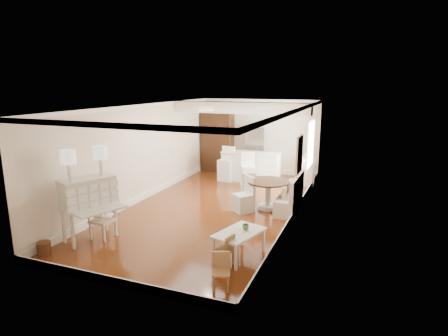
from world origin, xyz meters
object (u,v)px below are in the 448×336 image
Objects in this scene: breakfast_counter at (251,167)px; bar_stool_left at (226,164)px; wicker_basket at (44,248)px; slip_chair_far at (248,185)px; dining_table at (268,195)px; pantry_cabinet at (217,142)px; kids_chair_c at (221,271)px; kids_table at (239,244)px; slip_chair_near at (243,194)px; bar_stool_right at (248,170)px; sideboard at (307,171)px; gustavian_armchair at (102,220)px; fridge at (264,151)px; kids_chair_b at (232,249)px; secretary_bureau at (89,209)px; kids_chair_a at (224,250)px.

breakfast_counter is 0.87m from bar_stool_left.
slip_chair_far is at bearing 62.21° from wicker_basket.
pantry_cabinet is (-3.03, 3.77, 0.75)m from dining_table.
kids_chair_c is 0.27× the size of pantry_cabinet.
kids_table is (3.70, 1.33, 0.13)m from wicker_basket.
bar_stool_right is (-0.60, 2.35, 0.10)m from slip_chair_near.
bar_stool_left reaches higher than sideboard.
breakfast_counter reaches higher than slip_chair_far.
dining_table is 0.97× the size of bar_stool_left.
gustavian_armchair is at bearing -89.10° from pantry_cabinet.
sideboard is at bearing 111.90° from slip_chair_near.
breakfast_counter is at bearing 19.33° from bar_stool_left.
kids_table is 6.98m from fridge.
bar_stool_right reaches higher than breakfast_counter.
breakfast_counter reaches higher than kids_chair_b.
secretary_bureau is at bearing 146.60° from kids_chair_c.
kids_chair_a is 0.67× the size of slip_chair_near.
fridge is (-0.34, 3.05, 0.49)m from slip_chair_far.
breakfast_counter is 1.78× the size of bar_stool_right.
kids_chair_a is 1.02× the size of kids_chair_c.
pantry_cabinet is (-1.70, 1.08, 0.63)m from breakfast_counter.
slip_chair_near is at bearing -37.34° from gustavian_armchair.
kids_chair_a is 7.95m from pantry_cabinet.
bar_stool_left is (-2.17, 2.47, 0.20)m from dining_table.
bar_stool_right is at bearing 92.27° from secretary_bureau.
kids_table is 1.70× the size of kids_chair_c.
sideboard reaches higher than kids_chair_a.
slip_chair_far is (-0.24, 1.16, -0.07)m from slip_chair_near.
bar_stool_right is 2.72m from pantry_cabinet.
kids_chair_b is at bearing 17.21° from wicker_basket.
sideboard is (3.70, 6.47, -0.25)m from secretary_bureau.
pantry_cabinet is at bearing 110.58° from bar_stool_right.
kids_chair_b is at bearing -100.08° from bar_stool_right.
dining_table is 3.29m from bar_stool_left.
kids_table is at bearing 75.43° from kids_chair_c.
pantry_cabinet reaches higher than wicker_basket.
gustavian_armchair is 7.26m from fridge.
kids_chair_a is 0.55× the size of dining_table.
slip_chair_far is at bearing 138.78° from dining_table.
secretary_bureau is at bearing -173.98° from kids_table.
kids_chair_b is 0.80× the size of kids_chair_c.
pantry_cabinet is (-2.24, 3.08, 0.74)m from slip_chair_far.
secretary_bureau is 3.22m from kids_chair_a.
sideboard is (0.50, 6.55, 0.14)m from kids_chair_a.
wicker_basket is 0.54× the size of kids_chair_b.
slip_chair_near is at bearing 53.37° from wicker_basket.
kids_chair_a is at bearing -101.36° from bar_stool_right.
fridge is at bearing 97.10° from secretary_bureau.
dining_table is 3.94m from fridge.
fridge is at bearing -110.01° from slip_chair_far.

